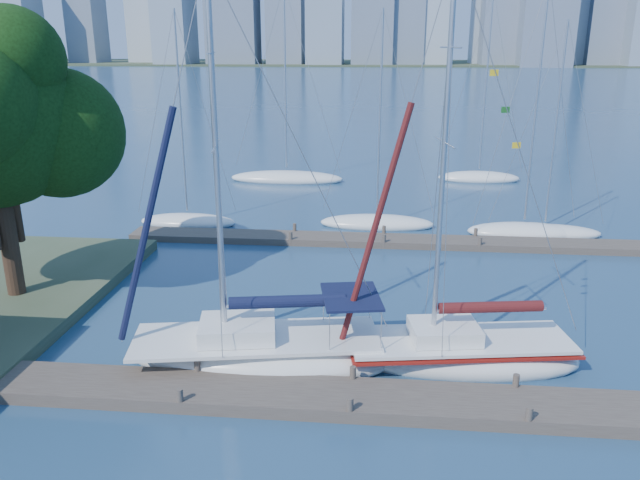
# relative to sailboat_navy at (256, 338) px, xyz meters

# --- Properties ---
(ground) EXTENTS (700.00, 700.00, 0.00)m
(ground) POSITION_rel_sailboat_navy_xyz_m (3.31, -2.21, -1.00)
(ground) COLOR navy
(ground) RESTS_ON ground
(near_dock) EXTENTS (26.00, 2.00, 0.40)m
(near_dock) POSITION_rel_sailboat_navy_xyz_m (3.31, -2.21, -0.80)
(near_dock) COLOR #453B33
(near_dock) RESTS_ON ground
(far_dock) EXTENTS (30.00, 1.80, 0.36)m
(far_dock) POSITION_rel_sailboat_navy_xyz_m (5.31, 13.79, -0.82)
(far_dock) COLOR #453B33
(far_dock) RESTS_ON ground
(far_shore) EXTENTS (800.00, 100.00, 1.50)m
(far_shore) POSITION_rel_sailboat_navy_xyz_m (3.31, 317.79, -1.00)
(far_shore) COLOR #38472D
(far_shore) RESTS_ON ground
(sailboat_navy) EXTENTS (9.24, 4.41, 13.39)m
(sailboat_navy) POSITION_rel_sailboat_navy_xyz_m (0.00, 0.00, 0.00)
(sailboat_navy) COLOR white
(sailboat_navy) RESTS_ON ground
(sailboat_maroon) EXTENTS (8.32, 3.84, 13.55)m
(sailboat_maroon) POSITION_rel_sailboat_navy_xyz_m (6.82, 0.73, 0.10)
(sailboat_maroon) COLOR white
(sailboat_maroon) RESTS_ON ground
(bg_boat_0) EXTENTS (6.01, 2.80, 12.55)m
(bg_boat_0) POSITION_rel_sailboat_navy_xyz_m (-7.40, 16.41, -0.75)
(bg_boat_0) COLOR white
(bg_boat_0) RESTS_ON ground
(bg_boat_2) EXTENTS (7.06, 3.71, 12.58)m
(bg_boat_2) POSITION_rel_sailboat_navy_xyz_m (3.91, 17.12, -0.75)
(bg_boat_2) COLOR white
(bg_boat_2) RESTS_ON ground
(bg_boat_3) EXTENTS (6.63, 3.96, 13.96)m
(bg_boat_3) POSITION_rel_sailboat_navy_xyz_m (12.21, 16.10, -0.72)
(bg_boat_3) COLOR white
(bg_boat_3) RESTS_ON ground
(bg_boat_4) EXTENTS (6.34, 1.91, 11.89)m
(bg_boat_4) POSITION_rel_sailboat_navy_xyz_m (13.38, 16.21, -0.77)
(bg_boat_4) COLOR white
(bg_boat_4) RESTS_ON ground
(bg_boat_6) EXTENTS (9.24, 4.68, 14.85)m
(bg_boat_6) POSITION_rel_sailboat_navy_xyz_m (-3.28, 29.15, -0.71)
(bg_boat_6) COLOR white
(bg_boat_6) RESTS_ON ground
(bg_boat_7) EXTENTS (6.71, 3.62, 14.58)m
(bg_boat_7) POSITION_rel_sailboat_navy_xyz_m (11.84, 30.87, -0.71)
(bg_boat_7) COLOR white
(bg_boat_7) RESTS_ON ground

